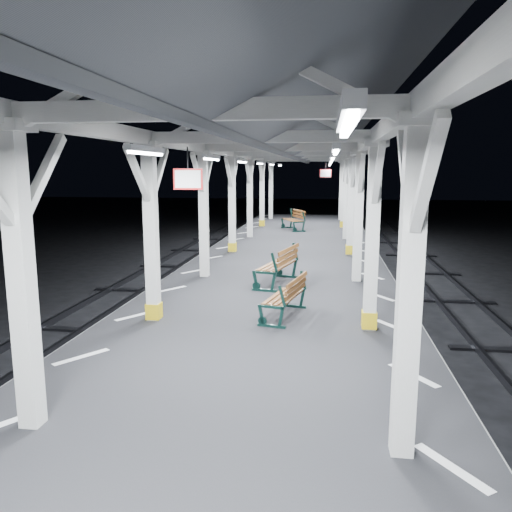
# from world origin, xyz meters

# --- Properties ---
(ground) EXTENTS (120.00, 120.00, 0.00)m
(ground) POSITION_xyz_m (0.00, 0.00, 0.00)
(ground) COLOR black
(ground) RESTS_ON ground
(platform) EXTENTS (6.00, 50.00, 1.00)m
(platform) POSITION_xyz_m (0.00, 0.00, 0.50)
(platform) COLOR black
(platform) RESTS_ON ground
(hazard_stripes_left) EXTENTS (1.00, 48.00, 0.01)m
(hazard_stripes_left) POSITION_xyz_m (-2.45, 0.00, 1.00)
(hazard_stripes_left) COLOR silver
(hazard_stripes_left) RESTS_ON platform
(hazard_stripes_right) EXTENTS (1.00, 48.00, 0.01)m
(hazard_stripes_right) POSITION_xyz_m (2.45, 0.00, 1.00)
(hazard_stripes_right) COLOR silver
(hazard_stripes_right) RESTS_ON platform
(canopy) EXTENTS (5.40, 49.00, 4.65)m
(canopy) POSITION_xyz_m (0.00, -0.02, 4.56)
(canopy) COLOR silver
(canopy) RESTS_ON platform
(bench_mid) EXTENTS (0.85, 1.56, 0.80)m
(bench_mid) POSITION_xyz_m (0.50, 2.53, 1.43)
(bench_mid) COLOR #0F2E28
(bench_mid) RESTS_ON platform
(bench_far) EXTENTS (1.02, 1.85, 0.95)m
(bench_far) POSITION_xyz_m (0.10, 5.30, 1.51)
(bench_far) COLOR #0F2E28
(bench_far) RESTS_ON platform
(bench_extra) EXTENTS (1.27, 1.84, 0.94)m
(bench_extra) POSITION_xyz_m (-0.27, 16.84, 1.50)
(bench_extra) COLOR #0F2E28
(bench_extra) RESTS_ON platform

